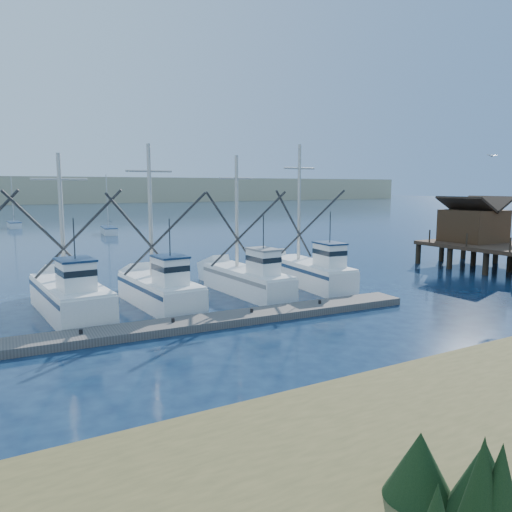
{
  "coord_description": "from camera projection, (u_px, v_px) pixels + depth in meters",
  "views": [
    {
      "loc": [
        -14.15,
        -14.4,
        6.51
      ],
      "look_at": [
        -1.28,
        8.0,
        2.88
      ],
      "focal_mm": 35.0,
      "sensor_mm": 36.0,
      "label": 1
    }
  ],
  "objects": [
    {
      "name": "floating_dock",
      "position": [
        152.0,
        329.0,
        22.27
      ],
      "size": [
        27.51,
        3.31,
        0.37
      ],
      "primitive_type": "cube",
      "rotation": [
        0.0,
        0.0,
        -0.05
      ],
      "color": "#5E5854",
      "rests_on": "ground"
    },
    {
      "name": "sailboat_far",
      "position": [
        14.0,
        225.0,
        78.26
      ],
      "size": [
        1.79,
        5.23,
        8.1
      ],
      "rotation": [
        0.0,
        0.0,
        0.03
      ],
      "color": "white",
      "rests_on": "ground"
    },
    {
      "name": "ground",
      "position": [
        381.0,
        348.0,
        20.25
      ],
      "size": [
        500.0,
        500.0,
        0.0
      ],
      "primitive_type": "plane",
      "color": "#0B1A34",
      "rests_on": "ground"
    },
    {
      "name": "dune_ridge",
      "position": [
        8.0,
        190.0,
        199.87
      ],
      "size": [
        360.0,
        60.0,
        10.0
      ],
      "primitive_type": "cube",
      "color": "tan",
      "rests_on": "ground"
    },
    {
      "name": "trawler_fleet",
      "position": [
        108.0,
        293.0,
        26.01
      ],
      "size": [
        27.54,
        8.63,
        9.88
      ],
      "color": "white",
      "rests_on": "ground"
    },
    {
      "name": "flying_gull",
      "position": [
        492.0,
        156.0,
        35.34
      ],
      "size": [
        1.06,
        0.19,
        0.19
      ],
      "color": "white",
      "rests_on": "ground"
    },
    {
      "name": "sailboat_near",
      "position": [
        109.0,
        230.0,
        68.1
      ],
      "size": [
        2.26,
        5.74,
        8.1
      ],
      "rotation": [
        0.0,
        0.0,
        -0.11
      ],
      "color": "white",
      "rests_on": "ground"
    }
  ]
}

